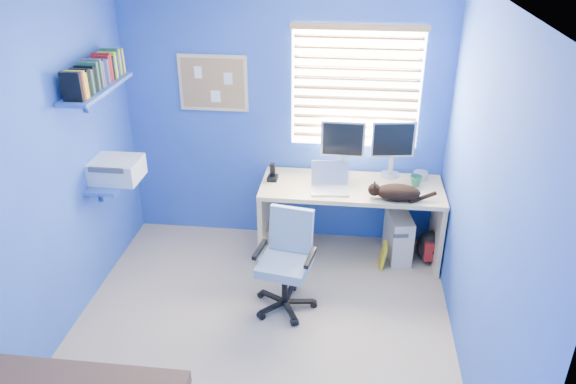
# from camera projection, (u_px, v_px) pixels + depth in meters

# --- Properties ---
(floor) EXTENTS (3.00, 3.20, 0.00)m
(floor) POSITION_uv_depth(u_px,v_px,m) (259.00, 337.00, 4.36)
(floor) COLOR #BBAD94
(floor) RESTS_ON ground
(ceiling) EXTENTS (3.00, 3.20, 0.00)m
(ceiling) POSITION_uv_depth(u_px,v_px,m) (249.00, 2.00, 3.23)
(ceiling) COLOR white
(ceiling) RESTS_ON wall_back
(wall_back) EXTENTS (3.00, 0.01, 2.50)m
(wall_back) POSITION_uv_depth(u_px,v_px,m) (284.00, 116.00, 5.21)
(wall_back) COLOR #2E4CB2
(wall_back) RESTS_ON ground
(wall_front) EXTENTS (3.00, 0.01, 2.50)m
(wall_front) POSITION_uv_depth(u_px,v_px,m) (191.00, 366.00, 2.38)
(wall_front) COLOR #2E4CB2
(wall_front) RESTS_ON ground
(wall_left) EXTENTS (0.01, 3.20, 2.50)m
(wall_left) POSITION_uv_depth(u_px,v_px,m) (45.00, 183.00, 3.95)
(wall_left) COLOR #2E4CB2
(wall_left) RESTS_ON ground
(wall_right) EXTENTS (0.01, 3.20, 2.50)m
(wall_right) POSITION_uv_depth(u_px,v_px,m) (483.00, 207.00, 3.64)
(wall_right) COLOR #2E4CB2
(wall_right) RESTS_ON ground
(desk) EXTENTS (1.64, 0.65, 0.74)m
(desk) POSITION_uv_depth(u_px,v_px,m) (350.00, 221.00, 5.23)
(desk) COLOR #DBC07B
(desk) RESTS_ON floor
(laptop) EXTENTS (0.35, 0.29, 0.22)m
(laptop) POSITION_uv_depth(u_px,v_px,m) (330.00, 180.00, 4.92)
(laptop) COLOR silver
(laptop) RESTS_ON desk
(monitor_left) EXTENTS (0.40, 0.13, 0.54)m
(monitor_left) POSITION_uv_depth(u_px,v_px,m) (342.00, 148.00, 5.14)
(monitor_left) COLOR silver
(monitor_left) RESTS_ON desk
(monitor_right) EXTENTS (0.41, 0.18, 0.54)m
(monitor_right) POSITION_uv_depth(u_px,v_px,m) (392.00, 149.00, 5.14)
(monitor_right) COLOR silver
(monitor_right) RESTS_ON desk
(phone) EXTENTS (0.10, 0.11, 0.17)m
(phone) POSITION_uv_depth(u_px,v_px,m) (273.00, 171.00, 5.13)
(phone) COLOR black
(phone) RESTS_ON desk
(mug) EXTENTS (0.10, 0.09, 0.10)m
(mug) POSITION_uv_depth(u_px,v_px,m) (416.00, 181.00, 5.04)
(mug) COLOR #1D6043
(mug) RESTS_ON desk
(cd_spindle) EXTENTS (0.13, 0.13, 0.07)m
(cd_spindle) POSITION_uv_depth(u_px,v_px,m) (421.00, 175.00, 5.18)
(cd_spindle) COLOR silver
(cd_spindle) RESTS_ON desk
(cat) EXTENTS (0.39, 0.21, 0.14)m
(cat) POSITION_uv_depth(u_px,v_px,m) (398.00, 192.00, 4.80)
(cat) COLOR black
(cat) RESTS_ON desk
(tower_pc) EXTENTS (0.26, 0.47, 0.45)m
(tower_pc) POSITION_uv_depth(u_px,v_px,m) (398.00, 236.00, 5.28)
(tower_pc) COLOR beige
(tower_pc) RESTS_ON floor
(drawer_boxes) EXTENTS (0.35, 0.28, 0.27)m
(drawer_boxes) POSITION_uv_depth(u_px,v_px,m) (284.00, 237.00, 5.44)
(drawer_boxes) COLOR tan
(drawer_boxes) RESTS_ON floor
(yellow_book) EXTENTS (0.03, 0.17, 0.24)m
(yellow_book) POSITION_uv_depth(u_px,v_px,m) (383.00, 256.00, 5.17)
(yellow_book) COLOR yellow
(yellow_book) RESTS_ON floor
(backpack) EXTENTS (0.30, 0.25, 0.33)m
(backpack) POSITION_uv_depth(u_px,v_px,m) (432.00, 247.00, 5.22)
(backpack) COLOR black
(backpack) RESTS_ON floor
(office_chair) EXTENTS (0.56, 0.56, 0.84)m
(office_chair) POSITION_uv_depth(u_px,v_px,m) (286.00, 273.00, 4.59)
(office_chair) COLOR black
(office_chair) RESTS_ON floor
(window_blinds) EXTENTS (1.15, 0.05, 1.10)m
(window_blinds) POSITION_uv_depth(u_px,v_px,m) (356.00, 88.00, 4.98)
(window_blinds) COLOR white
(window_blinds) RESTS_ON ground
(corkboard) EXTENTS (0.64, 0.02, 0.52)m
(corkboard) POSITION_uv_depth(u_px,v_px,m) (213.00, 83.00, 5.12)
(corkboard) COLOR #DBC07B
(corkboard) RESTS_ON ground
(wall_shelves) EXTENTS (0.42, 0.90, 1.05)m
(wall_shelves) POSITION_uv_depth(u_px,v_px,m) (104.00, 123.00, 4.52)
(wall_shelves) COLOR #335AB6
(wall_shelves) RESTS_ON ground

